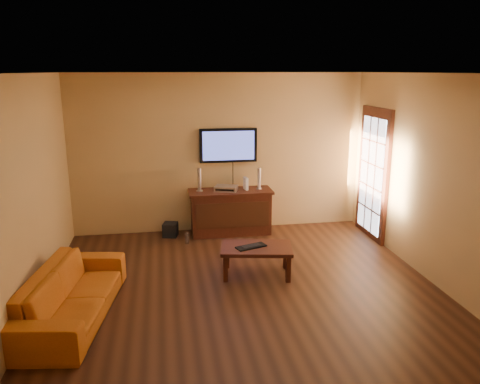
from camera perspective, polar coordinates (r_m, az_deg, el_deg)
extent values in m
plane|color=black|center=(6.10, 0.56, -11.99)|extent=(5.00, 5.00, 0.00)
plane|color=tan|center=(8.04, -2.56, 4.72)|extent=(5.00, 0.00, 5.00)
plane|color=tan|center=(5.75, -24.75, -0.65)|extent=(0.00, 5.00, 5.00)
plane|color=tan|center=(6.53, 22.72, 1.27)|extent=(0.00, 5.00, 5.00)
plane|color=white|center=(5.45, 0.63, 14.29)|extent=(5.00, 5.00, 0.00)
cube|color=black|center=(8.03, 15.92, 1.97)|extent=(0.06, 1.02, 2.22)
cube|color=white|center=(8.01, 15.69, 1.96)|extent=(0.01, 0.79, 1.89)
cube|color=black|center=(8.04, -1.16, -2.56)|extent=(1.33, 0.50, 0.72)
cube|color=black|center=(7.78, -0.89, -2.85)|extent=(1.23, 0.02, 0.43)
cube|color=black|center=(7.93, -1.17, 0.06)|extent=(1.41, 0.54, 0.04)
cube|color=black|center=(8.00, -1.44, 5.70)|extent=(0.98, 0.07, 0.58)
cube|color=#3D489F|center=(7.96, -1.40, 5.66)|extent=(0.88, 0.01, 0.49)
cube|color=black|center=(6.40, 2.04, -6.87)|extent=(1.04, 0.74, 0.05)
cube|color=black|center=(6.28, -1.80, -9.35)|extent=(0.06, 0.06, 0.36)
cube|color=black|center=(6.29, 5.90, -9.36)|extent=(0.06, 0.06, 0.36)
cube|color=black|center=(6.69, -1.61, -7.78)|extent=(0.06, 0.06, 0.36)
cube|color=black|center=(6.71, 5.58, -7.80)|extent=(0.06, 0.06, 0.36)
imported|color=#B05613|center=(5.68, -19.89, -10.73)|extent=(0.87, 2.03, 0.77)
cylinder|color=silver|center=(7.90, -4.94, 0.16)|extent=(0.11, 0.11, 0.02)
cylinder|color=silver|center=(7.86, -4.97, 1.54)|extent=(0.06, 0.06, 0.37)
cylinder|color=silver|center=(8.03, 2.33, 0.43)|extent=(0.10, 0.10, 0.01)
cylinder|color=silver|center=(7.98, 2.34, 1.70)|extent=(0.06, 0.06, 0.35)
cube|color=silver|center=(7.90, -1.69, 0.46)|extent=(0.44, 0.37, 0.08)
cube|color=white|center=(7.96, 0.71, 1.04)|extent=(0.07, 0.16, 0.21)
cube|color=black|center=(8.03, -8.49, -4.56)|extent=(0.28, 0.28, 0.23)
cylinder|color=white|center=(7.68, -6.47, -5.64)|extent=(0.07, 0.07, 0.17)
sphere|color=white|center=(7.65, -6.49, -5.01)|extent=(0.03, 0.03, 0.03)
cube|color=black|center=(6.36, 1.36, -6.67)|extent=(0.45, 0.29, 0.02)
cube|color=black|center=(6.36, 1.36, -6.56)|extent=(0.29, 0.19, 0.01)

